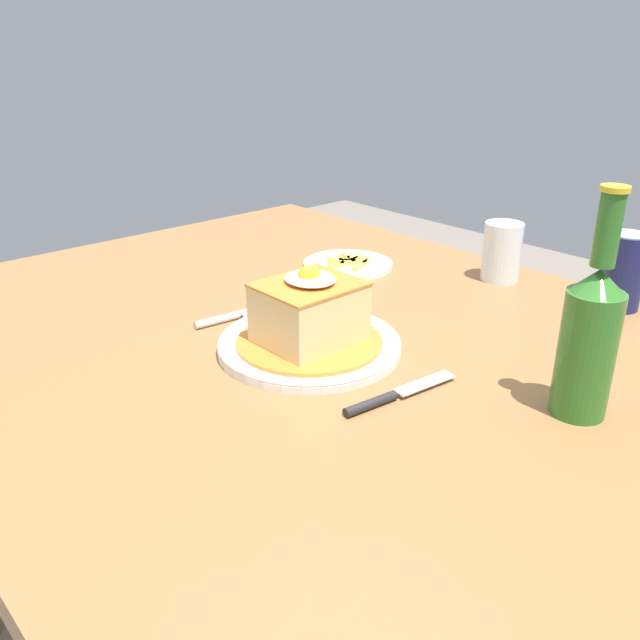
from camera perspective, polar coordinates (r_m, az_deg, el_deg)
The scene contains 9 objects.
dining_table at distance 1.03m, azimuth -1.40°, elevation -6.18°, with size 1.29×1.02×0.77m.
main_plate at distance 0.92m, azimuth -0.93°, elevation -2.10°, with size 0.26×0.26×0.02m.
sandwich_meal at distance 0.90m, azimuth -0.94°, elevation 0.45°, with size 0.21×0.21×0.12m.
fork at distance 1.03m, azimuth -7.88°, elevation 0.26°, with size 0.03×0.14×0.01m.
knife at distance 0.80m, azimuth 5.75°, elevation -6.76°, with size 0.04×0.17×0.01m.
soda_can at distance 1.15m, azimuth 24.80°, elevation 3.86°, with size 0.07×0.07×0.12m.
beer_bottle_green at distance 0.79m, azimuth 22.36°, elevation -1.19°, with size 0.06×0.06×0.27m.
drinking_glass at distance 1.22m, azimuth 15.48°, elevation 5.42°, with size 0.07×0.07×0.10m.
side_plate_fries at distance 1.26m, azimuth 2.45°, elevation 4.87°, with size 0.17×0.17×0.02m.
Camera 1 is at (0.68, -0.58, 1.18)m, focal length 36.85 mm.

